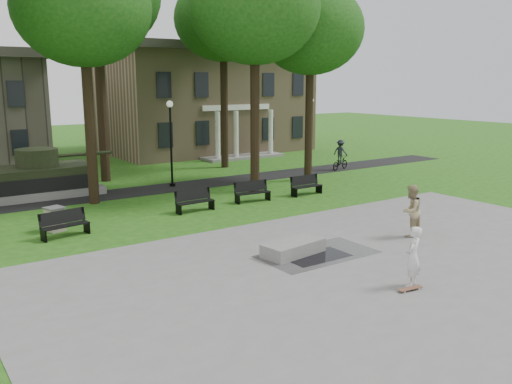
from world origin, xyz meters
TOP-DOWN VIEW (x-y plane):
  - ground at (0.00, 0.00)m, footprint 120.00×120.00m
  - plaza at (0.00, -5.00)m, footprint 22.00×16.00m
  - footpath at (0.00, 12.00)m, footprint 44.00×2.60m
  - building_right at (10.00, 26.00)m, footprint 17.00×12.00m
  - tree_1 at (-4.50, 10.50)m, footprint 6.20×6.20m
  - tree_2 at (3.50, 8.50)m, footprint 6.60×6.60m
  - tree_3 at (8.00, 9.50)m, footprint 6.00×6.00m
  - tree_5 at (6.50, 16.50)m, footprint 6.40×6.40m
  - lamp_mid at (0.50, 12.30)m, footprint 0.36×0.36m
  - lamp_right at (10.50, 12.30)m, footprint 0.36×0.36m
  - tank_monument at (-6.46, 14.00)m, footprint 7.45×3.40m
  - puddle at (-1.04, -1.79)m, footprint 2.20×1.20m
  - concrete_block at (-1.54, -1.13)m, footprint 2.32×1.30m
  - skateboard at (-0.85, -5.52)m, footprint 0.80×0.30m
  - skateboarder at (-0.56, -5.32)m, footprint 0.76×0.65m
  - friend_watching at (3.47, -1.89)m, footprint 1.12×0.97m
  - cyclist at (12.21, 11.23)m, footprint 1.87×1.12m
  - park_bench_0 at (-7.27, 5.48)m, footprint 1.85×0.82m
  - park_bench_1 at (-1.32, 6.31)m, footprint 1.82×0.59m
  - park_bench_2 at (1.95, 6.52)m, footprint 1.83×0.67m
  - park_bench_3 at (5.18, 6.30)m, footprint 1.81×0.58m
  - trash_bin at (-7.35, 6.52)m, footprint 0.83×0.83m

SIDE VIEW (x-z plane):
  - ground at x=0.00m, z-range 0.00..0.00m
  - footpath at x=0.00m, z-range 0.00..0.01m
  - plaza at x=0.00m, z-range 0.00..0.02m
  - puddle at x=-1.04m, z-range 0.02..0.02m
  - skateboard at x=-0.85m, z-range 0.02..0.09m
  - concrete_block at x=-1.54m, z-range 0.02..0.47m
  - trash_bin at x=-7.35m, z-range 0.01..0.97m
  - park_bench_0 at x=-7.27m, z-range 0.02..1.02m
  - park_bench_1 at x=-1.32m, z-range 0.02..1.02m
  - park_bench_2 at x=1.95m, z-range 0.02..1.02m
  - park_bench_3 at x=5.18m, z-range 0.02..1.02m
  - cyclist at x=12.21m, z-range -0.18..1.81m
  - tank_monument at x=-6.46m, z-range -0.34..2.06m
  - skateboarder at x=-0.56m, z-range 0.02..1.78m
  - friend_watching at x=3.47m, z-range 0.02..1.99m
  - lamp_mid at x=0.50m, z-range 0.43..5.16m
  - lamp_right at x=10.50m, z-range 0.43..5.16m
  - building_right at x=10.00m, z-range 0.04..8.64m
  - tree_3 at x=8.00m, z-range 3.00..14.19m
  - tree_1 at x=-4.50m, z-range 3.14..14.77m
  - tree_2 at x=3.50m, z-range 3.23..15.40m
  - tree_5 at x=6.50m, z-range 3.45..15.89m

